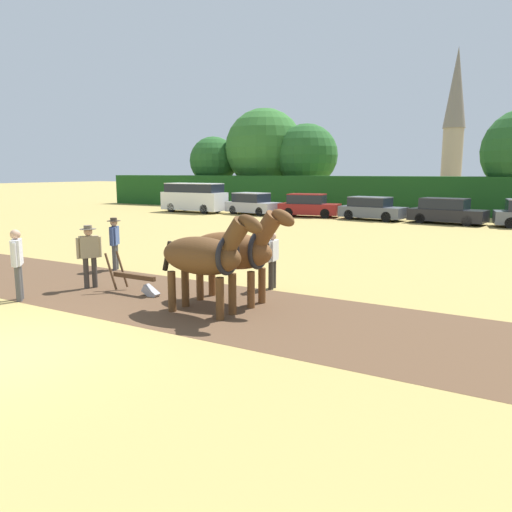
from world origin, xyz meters
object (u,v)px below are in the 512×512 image
object	(u,v)px
parked_car_center	(372,209)
parked_van	(194,197)
parked_car_center_right	(446,212)
parked_car_center_left	(309,206)
farmer_onlooker_left	(17,259)
tree_left	(264,148)
tree_far_left	(214,161)
draft_horse_lead_right	(235,250)
church_spire	(455,117)
farmer_at_plow	(89,251)
plow	(138,282)
parked_car_left	(253,204)
farmer_onlooker_right	(115,240)
draft_horse_lead_left	(205,256)
farmer_beside_team	(272,257)
tree_center_left	(306,155)

from	to	relation	value
parked_car_center	parked_van	bearing A→B (deg)	-168.50
parked_car_center	parked_car_center_right	size ratio (longest dim) A/B	0.96
parked_car_center_left	parked_van	bearing A→B (deg)	175.93
parked_van	farmer_onlooker_left	bearing A→B (deg)	-60.75
tree_left	parked_van	world-z (taller)	tree_left
tree_far_left	farmer_onlooker_left	xyz separation A→B (m)	(16.11, -33.48, -3.14)
draft_horse_lead_right	parked_car_center_left	bearing A→B (deg)	110.00
draft_horse_lead_right	parked_car_center	xyz separation A→B (m)	(-2.81, 22.34, -0.55)
church_spire	farmer_at_plow	distance (m)	72.87
plow	parked_car_center_right	distance (m)	23.06
parked_car_center_right	farmer_at_plow	bearing A→B (deg)	-95.99
draft_horse_lead_right	parked_car_center_left	distance (m)	23.72
parked_car_left	church_spire	bearing A→B (deg)	91.76
farmer_onlooker_right	parked_car_center	distance (m)	20.86
draft_horse_lead_left	farmer_at_plow	size ratio (longest dim) A/B	1.58
farmer_onlooker_right	parked_van	distance (m)	23.21
parked_car_center_left	farmer_beside_team	bearing A→B (deg)	-77.88
parked_van	parked_car_left	world-z (taller)	parked_van
church_spire	parked_car_left	distance (m)	50.77
tree_left	draft_horse_lead_right	world-z (taller)	tree_left
church_spire	parked_car_left	size ratio (longest dim) A/B	4.94
farmer_beside_team	parked_car_center_right	world-z (taller)	parked_car_center_right
farmer_beside_team	farmer_at_plow	bearing A→B (deg)	-158.53
tree_center_left	parked_van	world-z (taller)	tree_center_left
farmer_at_plow	parked_car_center_left	xyz separation A→B (m)	(-3.13, 23.11, -0.24)
tree_center_left	parked_van	bearing A→B (deg)	-117.00
tree_left	parked_car_center_left	size ratio (longest dim) A/B	2.05
draft_horse_lead_left	parked_car_center_left	bearing A→B (deg)	109.05
tree_far_left	tree_center_left	distance (m)	9.35
farmer_at_plow	parked_van	distance (m)	25.76
church_spire	parked_van	xyz separation A→B (m)	(-12.45, -49.64, -9.98)
farmer_at_plow	parked_car_center	distance (m)	22.96
plow	parked_car_center	size ratio (longest dim) A/B	0.37
farmer_onlooker_left	parked_car_left	world-z (taller)	farmer_onlooker_left
farmer_at_plow	farmer_onlooker_right	world-z (taller)	farmer_at_plow
tree_far_left	parked_car_left	xyz separation A→B (m)	(9.04, -8.65, -3.41)
draft_horse_lead_left	parked_car_center	world-z (taller)	draft_horse_lead_left
draft_horse_lead_right	farmer_beside_team	world-z (taller)	draft_horse_lead_right
farmer_onlooker_right	parked_car_left	bearing A→B (deg)	77.53
draft_horse_lead_left	tree_far_left	bearing A→B (deg)	124.72
tree_left	farmer_onlooker_left	bearing A→B (deg)	-72.17
church_spire	farmer_at_plow	world-z (taller)	church_spire
plow	parked_car_center_right	world-z (taller)	parked_car_center_right
tree_center_left	plow	size ratio (longest dim) A/B	4.53
parked_car_left	parked_van	bearing A→B (deg)	-163.46
tree_left	tree_center_left	size ratio (longest dim) A/B	1.21
church_spire	draft_horse_lead_right	world-z (taller)	church_spire
draft_horse_lead_right	farmer_onlooker_left	bearing A→B (deg)	-151.60
plow	farmer_at_plow	xyz separation A→B (m)	(-1.61, -0.07, 0.69)
draft_horse_lead_left	farmer_beside_team	distance (m)	2.91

